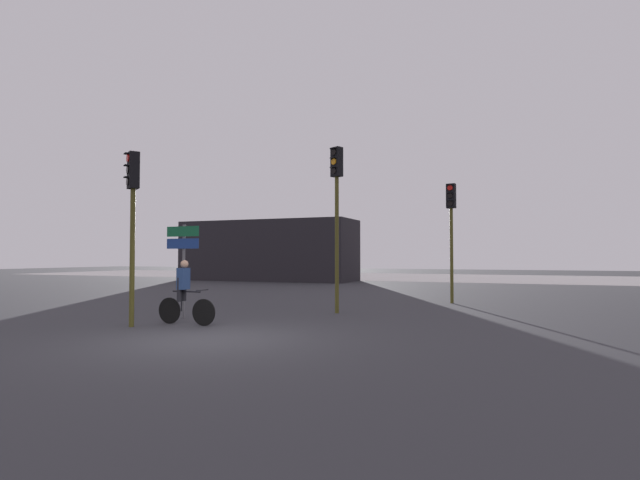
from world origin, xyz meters
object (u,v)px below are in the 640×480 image
Objects in this scene: distant_building at (268,251)px; traffic_light_near_left at (133,205)px; cyclist at (184,292)px; traffic_light_far_right at (451,220)px; traffic_light_center at (337,199)px; direction_sign_post at (183,253)px.

distant_building is 23.56m from traffic_light_near_left.
traffic_light_near_left is 2.50× the size of cyclist.
traffic_light_center is (-2.81, -4.57, 0.41)m from traffic_light_far_right.
traffic_light_far_right is (14.48, -12.89, 0.93)m from distant_building.
direction_sign_post is at bearing 56.99° from traffic_light_far_right.
traffic_light_center is (11.67, -17.46, 1.35)m from distant_building.
traffic_light_near_left reaches higher than direction_sign_post.
traffic_light_far_right reaches higher than distant_building.
traffic_light_near_left reaches higher than cyclist.
distant_building is 2.95× the size of traffic_light_near_left.
traffic_light_center is 1.18× the size of traffic_light_near_left.
traffic_light_center reaches higher than traffic_light_far_right.
cyclist is (0.93, 0.83, -2.16)m from traffic_light_near_left.
traffic_light_far_right is 11.25m from traffic_light_near_left.
traffic_light_near_left is 2.22m from direction_sign_post.
direction_sign_post reaches higher than cyclist.
direction_sign_post is (8.13, -20.24, -0.33)m from distant_building.
traffic_light_center is at bearing -92.84° from traffic_light_near_left.
distant_building is 2.87× the size of traffic_light_far_right.
distant_building is at bearing -33.87° from traffic_light_far_right.
traffic_light_center is at bearing 66.20° from traffic_light_far_right.
distant_building is at bearing -156.44° from cyclist.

